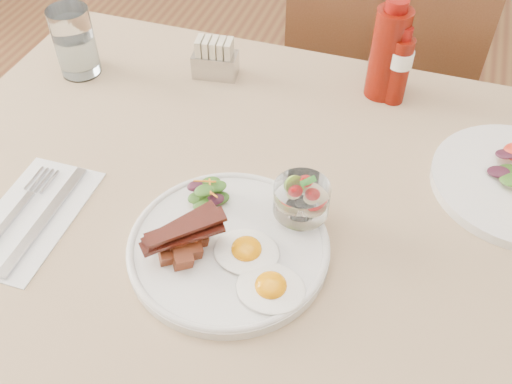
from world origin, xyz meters
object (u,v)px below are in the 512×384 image
(fruit_cup, at_px, (301,199))
(hot_sauce_bottle, at_px, (399,67))
(water_glass, at_px, (76,46))
(main_plate, at_px, (229,247))
(table, at_px, (316,260))
(chair_far, at_px, (377,92))
(ketchup_bottle, at_px, (388,52))
(sugar_caddy, at_px, (215,60))

(fruit_cup, distance_m, hot_sauce_bottle, 0.36)
(water_glass, bearing_deg, main_plate, -37.38)
(table, xyz_separation_m, chair_far, (0.00, 0.66, -0.14))
(table, height_order, water_glass, water_glass)
(table, height_order, ketchup_bottle, ketchup_bottle)
(table, bearing_deg, sugar_caddy, 132.90)
(ketchup_bottle, relative_size, water_glass, 1.43)
(main_plate, bearing_deg, ketchup_bottle, 72.41)
(fruit_cup, bearing_deg, water_glass, 153.68)
(ketchup_bottle, distance_m, sugar_caddy, 0.32)
(chair_far, relative_size, fruit_cup, 11.72)
(fruit_cup, xyz_separation_m, hot_sauce_bottle, (0.08, 0.35, 0.01))
(sugar_caddy, bearing_deg, main_plate, -74.40)
(main_plate, relative_size, fruit_cup, 3.53)
(sugar_caddy, bearing_deg, ketchup_bottle, -0.23)
(table, bearing_deg, ketchup_bottle, 85.28)
(fruit_cup, bearing_deg, hot_sauce_bottle, 76.90)
(chair_far, bearing_deg, fruit_cup, -92.32)
(fruit_cup, distance_m, ketchup_bottle, 0.37)
(fruit_cup, xyz_separation_m, ketchup_bottle, (0.06, 0.36, 0.03))
(main_plate, height_order, hot_sauce_bottle, hot_sauce_bottle)
(chair_far, distance_m, fruit_cup, 0.74)
(chair_far, height_order, main_plate, chair_far)
(fruit_cup, height_order, ketchup_bottle, ketchup_bottle)
(hot_sauce_bottle, bearing_deg, ketchup_bottle, 149.86)
(fruit_cup, bearing_deg, sugar_caddy, 128.37)
(table, relative_size, main_plate, 4.75)
(chair_far, relative_size, hot_sauce_bottle, 6.38)
(table, distance_m, chair_far, 0.68)
(sugar_caddy, height_order, water_glass, water_glass)
(chair_far, xyz_separation_m, water_glass, (-0.53, -0.43, 0.28))
(ketchup_bottle, bearing_deg, chair_far, 95.06)
(table, relative_size, water_glass, 10.29)
(table, distance_m, water_glass, 0.60)
(chair_far, bearing_deg, ketchup_bottle, -84.94)
(fruit_cup, xyz_separation_m, sugar_caddy, (-0.25, 0.32, -0.03))
(fruit_cup, relative_size, sugar_caddy, 0.90)
(chair_far, bearing_deg, sugar_caddy, -127.71)
(main_plate, height_order, fruit_cup, fruit_cup)
(main_plate, bearing_deg, sugar_caddy, 113.58)
(water_glass, bearing_deg, ketchup_bottle, 11.43)
(sugar_caddy, bearing_deg, chair_far, 44.31)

